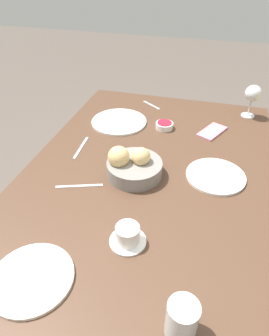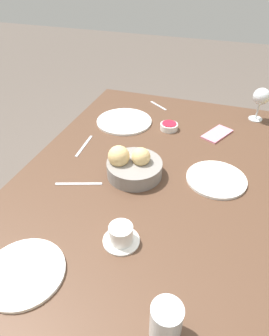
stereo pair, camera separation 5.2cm
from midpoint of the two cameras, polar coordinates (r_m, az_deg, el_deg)
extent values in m
plane|color=#564C44|center=(1.61, 0.45, -22.85)|extent=(10.00, 10.00, 0.00)
cube|color=#4C3323|center=(1.07, 0.63, -3.82)|extent=(1.50, 0.92, 0.03)
cube|color=#4C3323|center=(1.92, -5.98, 3.52)|extent=(0.06, 0.06, 0.68)
cube|color=#4C3323|center=(1.83, 18.98, -0.45)|extent=(0.06, 0.06, 0.68)
cylinder|color=gray|center=(1.08, -1.38, -0.13)|extent=(0.20, 0.20, 0.05)
sphere|color=#DBB775|center=(1.06, -0.18, 2.16)|extent=(0.07, 0.07, 0.07)
sphere|color=#DBB775|center=(1.05, -4.45, 2.12)|extent=(0.08, 0.08, 0.08)
cylinder|color=white|center=(1.43, -4.01, 8.79)|extent=(0.26, 0.26, 0.01)
cylinder|color=white|center=(0.85, -20.74, -19.08)|extent=(0.21, 0.21, 0.01)
cylinder|color=white|center=(1.11, 13.91, -1.51)|extent=(0.21, 0.21, 0.01)
cylinder|color=silver|center=(0.70, 6.66, -26.81)|extent=(0.07, 0.07, 0.10)
cylinder|color=silver|center=(1.58, 19.85, 9.36)|extent=(0.06, 0.06, 0.00)
cylinder|color=silver|center=(1.56, 20.16, 10.65)|extent=(0.01, 0.01, 0.07)
sphere|color=silver|center=(1.53, 20.76, 13.16)|extent=(0.08, 0.08, 0.08)
cylinder|color=white|center=(0.87, -3.04, -13.77)|extent=(0.11, 0.11, 0.01)
cylinder|color=white|center=(0.85, -3.10, -12.50)|extent=(0.07, 0.07, 0.05)
cylinder|color=white|center=(1.38, 4.62, 8.03)|extent=(0.08, 0.08, 0.03)
cylinder|color=#A3192D|center=(1.37, 4.65, 8.60)|extent=(0.06, 0.06, 0.00)
cube|color=#B7B7BC|center=(1.26, -11.33, 3.82)|extent=(0.16, 0.02, 0.00)
cube|color=#B7B7BC|center=(1.07, -11.85, -3.40)|extent=(0.06, 0.16, 0.00)
cube|color=#B7B7BC|center=(1.59, 2.31, 11.87)|extent=(0.08, 0.11, 0.00)
cube|color=pink|center=(1.38, 13.51, 6.77)|extent=(0.17, 0.13, 0.01)
camera|label=1|loc=(0.03, -91.38, -1.05)|focal=32.00mm
camera|label=2|loc=(0.03, 88.62, 1.05)|focal=32.00mm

